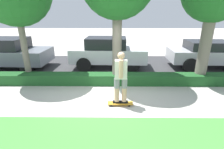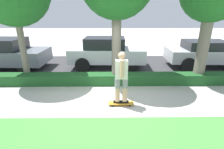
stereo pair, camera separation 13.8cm
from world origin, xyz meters
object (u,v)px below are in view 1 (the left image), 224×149
at_px(skater_person, 121,77).
at_px(parked_car_rear, 209,53).
at_px(parked_car_middle, 108,52).
at_px(parked_car_front, 7,53).
at_px(skateboard, 120,103).

bearing_deg(skater_person, parked_car_rear, 40.74).
xyz_separation_m(skater_person, parked_car_rear, (4.96, 4.28, -0.20)).
bearing_deg(parked_car_middle, parked_car_front, -177.09).
bearing_deg(skater_person, skateboard, -90.00).
bearing_deg(skateboard, parked_car_front, 145.36).
xyz_separation_m(parked_car_middle, parked_car_rear, (5.50, 0.01, -0.07)).
relative_size(skater_person, parked_car_rear, 0.40).
bearing_deg(parked_car_rear, skater_person, -137.43).
height_order(skater_person, parked_car_rear, skater_person).
bearing_deg(parked_car_front, parked_car_rear, 2.66).
distance_m(skater_person, parked_car_front, 7.37).
xyz_separation_m(skateboard, parked_car_middle, (-0.54, 4.27, 0.80)).
height_order(skater_person, parked_car_front, skater_person).
height_order(skateboard, parked_car_middle, parked_car_middle).
distance_m(skateboard, parked_car_front, 7.40).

